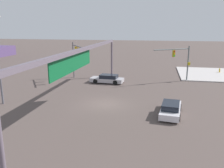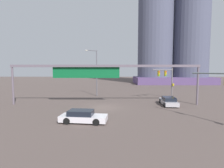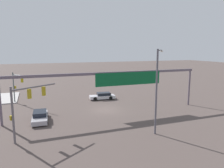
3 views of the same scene
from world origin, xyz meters
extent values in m
plane|color=brown|center=(0.00, 0.00, 0.00)|extent=(229.29, 229.29, 0.00)
cube|color=beige|center=(18.63, -13.44, 0.07)|extent=(12.03, 9.36, 0.15)
cylinder|color=slate|center=(11.84, 7.79, 2.77)|extent=(0.21, 0.21, 5.54)
cylinder|color=slate|center=(9.74, 6.42, 5.15)|extent=(4.29, 2.88, 0.16)
cube|color=#B49B1A|center=(10.30, 6.79, 4.55)|extent=(0.41, 0.39, 0.95)
cylinder|color=red|center=(10.38, 6.65, 4.84)|extent=(0.20, 0.16, 0.20)
cylinder|color=orange|center=(10.38, 6.65, 4.54)|extent=(0.20, 0.16, 0.20)
cylinder|color=green|center=(10.38, 6.65, 4.24)|extent=(0.20, 0.16, 0.20)
cube|color=#B49B1A|center=(8.88, 5.86, 4.55)|extent=(0.41, 0.39, 0.95)
cylinder|color=red|center=(8.97, 5.73, 4.84)|extent=(0.20, 0.16, 0.20)
cylinder|color=orange|center=(8.97, 5.73, 4.54)|extent=(0.20, 0.16, 0.20)
cylinder|color=green|center=(8.97, 5.73, 4.24)|extent=(0.20, 0.16, 0.20)
cube|color=#B49B1A|center=(11.97, 7.59, 2.51)|extent=(0.38, 0.37, 0.44)
cylinder|color=slate|center=(12.94, -9.53, 2.57)|extent=(0.19, 0.19, 5.14)
cylinder|color=slate|center=(11.31, -7.06, 4.77)|extent=(3.37, 5.02, 0.14)
cube|color=#AE9C14|center=(11.50, -7.34, 4.18)|extent=(0.39, 0.41, 0.95)
cylinder|color=red|center=(11.37, -7.43, 4.47)|extent=(0.16, 0.20, 0.20)
cylinder|color=orange|center=(11.37, -7.43, 4.17)|extent=(0.16, 0.20, 0.20)
cylinder|color=green|center=(11.37, -7.43, 3.87)|extent=(0.16, 0.20, 0.20)
cube|color=#AE9C14|center=(12.75, -9.66, 2.60)|extent=(0.37, 0.38, 0.44)
cylinder|color=#645965|center=(13.60, 2.04, 2.77)|extent=(0.28, 0.28, 5.54)
cube|color=#645965|center=(0.00, 2.04, 5.71)|extent=(27.60, 0.35, 0.35)
cube|color=#0C5C2E|center=(-2.79, 2.25, 4.85)|extent=(9.85, 0.08, 1.82)
cube|color=#B3AEB5|center=(9.31, 1.88, 0.44)|extent=(2.14, 4.83, 0.55)
cube|color=black|center=(9.29, 1.60, 0.96)|extent=(1.76, 2.56, 0.50)
cylinder|color=black|center=(8.58, 3.39, 0.32)|extent=(0.27, 0.65, 0.64)
cylinder|color=black|center=(10.26, 3.27, 0.32)|extent=(0.27, 0.65, 0.64)
cylinder|color=black|center=(8.37, 0.48, 0.32)|extent=(0.27, 0.65, 0.64)
cylinder|color=black|center=(10.05, 0.36, 0.32)|extent=(0.27, 0.65, 0.64)
cube|color=silver|center=(-1.67, -6.60, 0.44)|extent=(4.69, 2.18, 0.55)
cube|color=black|center=(-1.94, -6.57, 0.96)|extent=(2.50, 1.74, 0.50)
cylinder|color=black|center=(-0.19, -5.97, 0.32)|extent=(0.66, 0.29, 0.64)
cylinder|color=black|center=(-0.36, -7.54, 0.32)|extent=(0.66, 0.29, 0.64)
cylinder|color=black|center=(-2.98, -5.66, 0.32)|extent=(0.66, 0.29, 0.64)
cylinder|color=black|center=(-3.15, -7.23, 0.32)|extent=(0.66, 0.29, 0.64)
cylinder|color=gold|center=(20.19, -15.75, 0.43)|extent=(0.22, 0.22, 0.55)
sphere|color=gold|center=(20.19, -15.75, 0.77)|extent=(0.18, 0.18, 0.18)
cylinder|color=gold|center=(20.35, -15.75, 0.45)|extent=(0.12, 0.10, 0.10)
camera|label=1|loc=(-22.61, -5.31, 7.91)|focal=37.45mm
camera|label=2|loc=(1.19, -22.75, 5.05)|focal=27.18mm
camera|label=3|loc=(9.91, 29.01, 8.93)|focal=34.02mm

